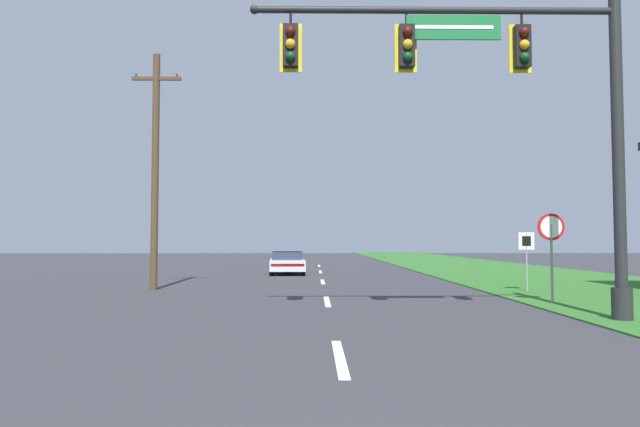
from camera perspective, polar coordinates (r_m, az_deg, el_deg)
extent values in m
cube|color=#2D6626|center=(34.53, 17.83, -5.54)|extent=(10.00, 110.00, 0.04)
cube|color=silver|center=(8.90, 1.98, -14.19)|extent=(0.16, 2.80, 0.01)
cube|color=silver|center=(16.82, 0.71, -8.79)|extent=(0.16, 2.80, 0.01)
cube|color=silver|center=(24.78, 0.27, -6.85)|extent=(0.16, 2.80, 0.01)
cube|color=silver|center=(32.77, 0.04, -5.85)|extent=(0.16, 2.80, 0.01)
cube|color=silver|center=(40.76, -0.10, -5.24)|extent=(0.16, 2.80, 0.01)
cylinder|color=#232326|center=(14.33, 27.97, -7.97)|extent=(0.44, 0.44, 0.70)
cylinder|color=#232326|center=(14.40, 27.66, 5.64)|extent=(0.26, 0.26, 7.51)
cylinder|color=#232326|center=(13.84, 11.45, 19.29)|extent=(8.13, 0.16, 0.16)
sphere|color=#232326|center=(13.63, -6.57, 19.61)|extent=(0.21, 0.21, 0.21)
cube|color=#196B33|center=(13.78, 13.20, 17.64)|extent=(2.13, 0.06, 0.55)
cube|color=white|center=(13.75, 13.23, 17.69)|extent=(1.79, 0.01, 0.08)
cylinder|color=black|center=(13.51, -2.95, 19.00)|extent=(0.06, 0.06, 0.35)
cube|color=yellow|center=(13.41, -2.93, 16.21)|extent=(0.50, 0.03, 1.11)
cube|color=black|center=(13.28, -2.96, 16.40)|extent=(0.34, 0.24, 0.95)
sphere|color=#4C0F0C|center=(13.25, -2.98, 17.76)|extent=(0.22, 0.22, 0.22)
sphere|color=orange|center=(13.15, -2.98, 16.60)|extent=(0.22, 0.22, 0.22)
sphere|color=#0F3D19|center=(13.06, -2.99, 15.42)|extent=(0.22, 0.22, 0.22)
cylinder|color=black|center=(13.66, 8.64, 18.78)|extent=(0.06, 0.06, 0.35)
cube|color=yellow|center=(13.56, 8.56, 16.02)|extent=(0.50, 0.03, 1.11)
cube|color=black|center=(13.44, 8.66, 16.20)|extent=(0.34, 0.24, 0.95)
sphere|color=#4C0F0C|center=(13.40, 8.75, 17.54)|extent=(0.22, 0.22, 0.22)
sphere|color=orange|center=(13.31, 8.76, 16.39)|extent=(0.22, 0.22, 0.22)
sphere|color=#0F3D19|center=(13.21, 8.77, 15.22)|extent=(0.22, 0.22, 0.22)
cylinder|color=black|center=(14.29, 19.51, 17.92)|extent=(0.06, 0.06, 0.35)
cube|color=yellow|center=(14.20, 19.36, 15.28)|extent=(0.50, 0.03, 1.11)
cube|color=black|center=(14.08, 19.56, 15.44)|extent=(0.34, 0.24, 0.95)
sphere|color=#4C0F0C|center=(14.04, 19.74, 16.71)|extent=(0.22, 0.22, 0.22)
sphere|color=orange|center=(13.95, 19.76, 15.61)|extent=(0.22, 0.22, 0.22)
sphere|color=#0F3D19|center=(13.86, 19.78, 14.49)|extent=(0.22, 0.22, 0.22)
cylinder|color=black|center=(32.32, -1.92, -5.33)|extent=(0.22, 0.64, 0.64)
cylinder|color=black|center=(32.29, -4.77, -5.33)|extent=(0.22, 0.64, 0.64)
cylinder|color=black|center=(29.38, -1.71, -5.59)|extent=(0.22, 0.64, 0.64)
cylinder|color=black|center=(29.35, -4.84, -5.59)|extent=(0.22, 0.64, 0.64)
cube|color=silver|center=(30.82, -3.31, -5.12)|extent=(2.08, 4.44, 0.55)
cube|color=#283342|center=(30.91, -3.31, -4.22)|extent=(1.71, 1.92, 0.42)
cube|color=silver|center=(30.91, -3.31, -3.88)|extent=(1.67, 1.88, 0.06)
cube|color=#B71414|center=(28.67, -3.26, -5.18)|extent=(1.68, 0.16, 0.14)
cylinder|color=gray|center=(17.30, 22.16, -4.65)|extent=(0.07, 0.07, 2.20)
cylinder|color=red|center=(17.29, 22.10, -1.26)|extent=(0.76, 0.04, 0.76)
cylinder|color=white|center=(17.27, 22.13, -1.25)|extent=(0.61, 0.01, 0.61)
cylinder|color=gray|center=(21.14, 19.96, -4.58)|extent=(0.06, 0.06, 2.00)
cube|color=white|center=(21.13, 19.93, -2.60)|extent=(0.55, 0.04, 0.60)
cube|color=black|center=(21.11, 19.95, -2.60)|extent=(0.31, 0.01, 0.34)
cylinder|color=#4C3823|center=(21.78, -16.16, 4.10)|extent=(0.26, 0.26, 8.67)
cube|color=#4C3823|center=(22.45, -16.04, 12.84)|extent=(1.80, 0.12, 0.12)
cylinder|color=#333338|center=(22.68, -17.91, 13.02)|extent=(0.08, 0.08, 0.12)
cylinder|color=#333338|center=(22.30, -14.13, 13.24)|extent=(0.08, 0.08, 0.12)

